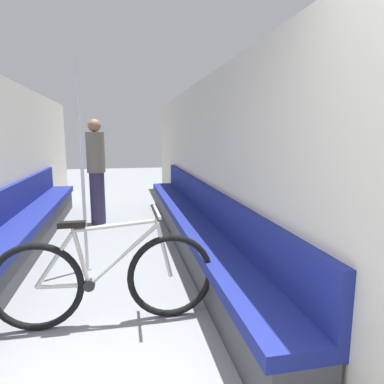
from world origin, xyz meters
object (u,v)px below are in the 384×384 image
(bench_seat_row_right, at_px, (192,226))
(bicycle, at_px, (106,279))
(bench_seat_row_left, at_px, (19,235))
(passenger_standing, at_px, (96,170))
(grab_pole_near, at_px, (82,174))

(bench_seat_row_right, bearing_deg, bicycle, -121.53)
(bench_seat_row_left, xyz_separation_m, passenger_standing, (0.84, 1.53, 0.62))
(grab_pole_near, distance_m, passenger_standing, 2.08)
(bicycle, bearing_deg, bench_seat_row_left, 119.29)
(bench_seat_row_left, xyz_separation_m, bench_seat_row_right, (2.16, 0.00, 0.00))
(bench_seat_row_right, relative_size, bicycle, 3.42)
(passenger_standing, bearing_deg, grab_pole_near, -62.00)
(bench_seat_row_right, xyz_separation_m, bicycle, (-1.06, -1.72, 0.09))
(bench_seat_row_right, relative_size, grab_pole_near, 2.68)
(bench_seat_row_left, bearing_deg, bench_seat_row_right, 0.00)
(bench_seat_row_left, distance_m, bench_seat_row_right, 2.16)
(grab_pole_near, bearing_deg, bench_seat_row_left, 147.38)
(bicycle, height_order, passenger_standing, passenger_standing)
(bench_seat_row_right, bearing_deg, bench_seat_row_left, 180.00)
(bicycle, height_order, grab_pole_near, grab_pole_near)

